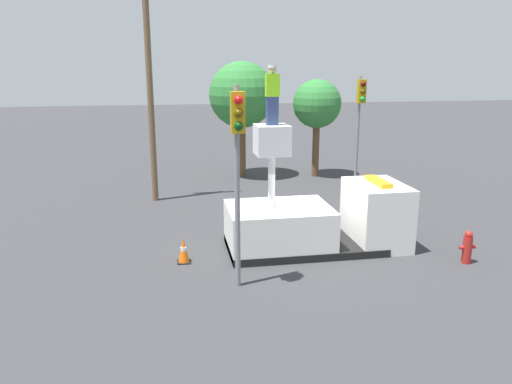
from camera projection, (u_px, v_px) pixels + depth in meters
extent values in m
plane|color=#38383A|center=(303.00, 248.00, 16.09)|extent=(120.00, 120.00, 0.00)
cube|color=black|center=(303.00, 245.00, 16.06)|extent=(4.87, 2.45, 0.24)
cube|color=white|center=(279.00, 229.00, 15.77)|extent=(3.22, 2.39, 1.44)
cube|color=white|center=(376.00, 214.00, 16.25)|extent=(1.64, 2.39, 2.05)
cube|color=black|center=(401.00, 201.00, 16.29)|extent=(0.03, 2.04, 0.82)
cube|color=orange|center=(378.00, 182.00, 15.98)|extent=(0.36, 1.44, 0.14)
cylinder|color=silver|center=(272.00, 180.00, 15.33)|extent=(0.22, 0.22, 1.76)
cube|color=silver|center=(272.00, 140.00, 15.03)|extent=(1.00, 1.00, 0.90)
cube|color=navy|center=(272.00, 111.00, 14.81)|extent=(0.34, 0.26, 0.84)
cube|color=#8CEA1E|center=(272.00, 85.00, 14.62)|extent=(0.40, 0.26, 0.66)
sphere|color=beige|center=(272.00, 70.00, 14.51)|extent=(0.23, 0.23, 0.23)
cylinder|color=white|center=(273.00, 66.00, 14.49)|extent=(0.26, 0.26, 0.09)
cylinder|color=gray|center=(237.00, 190.00, 12.75)|extent=(0.14, 0.14, 5.29)
cube|color=#B79314|center=(238.00, 112.00, 12.06)|extent=(0.34, 0.28, 1.00)
sphere|color=red|center=(239.00, 100.00, 11.80)|extent=(0.22, 0.22, 0.22)
sphere|color=#503C07|center=(239.00, 113.00, 11.88)|extent=(0.22, 0.22, 0.22)
sphere|color=#083710|center=(239.00, 126.00, 11.96)|extent=(0.22, 0.22, 0.22)
cylinder|color=gray|center=(357.00, 137.00, 22.13)|extent=(0.14, 0.14, 5.28)
cube|color=#B79314|center=(361.00, 91.00, 21.44)|extent=(0.34, 0.28, 1.00)
sphere|color=#490707|center=(364.00, 84.00, 21.18)|extent=(0.22, 0.22, 0.22)
sphere|color=#503C07|center=(363.00, 92.00, 21.26)|extent=(0.22, 0.22, 0.22)
sphere|color=green|center=(363.00, 99.00, 21.34)|extent=(0.22, 0.22, 0.22)
cylinder|color=#B2231E|center=(467.00, 250.00, 14.83)|extent=(0.27, 0.27, 0.83)
sphere|color=#B2231E|center=(469.00, 235.00, 14.71)|extent=(0.23, 0.23, 0.23)
cylinder|color=#B2231E|center=(461.00, 248.00, 14.77)|extent=(0.12, 0.11, 0.11)
cylinder|color=#B2231E|center=(473.00, 247.00, 14.84)|extent=(0.12, 0.11, 0.11)
cube|color=black|center=(184.00, 262.00, 14.96)|extent=(0.41, 0.41, 0.03)
cone|color=orange|center=(184.00, 250.00, 14.87)|extent=(0.34, 0.34, 0.79)
cylinder|color=white|center=(183.00, 249.00, 14.86)|extent=(0.18, 0.18, 0.11)
cylinder|color=brown|center=(316.00, 149.00, 26.14)|extent=(0.36, 0.36, 2.93)
sphere|color=#337F38|center=(317.00, 104.00, 25.56)|extent=(2.48, 2.48, 2.48)
cylinder|color=brown|center=(242.00, 147.00, 26.03)|extent=(0.36, 0.36, 3.08)
sphere|color=#337F38|center=(242.00, 95.00, 25.35)|extent=(3.35, 3.35, 3.35)
cylinder|color=brown|center=(150.00, 96.00, 20.69)|extent=(0.26, 0.26, 8.96)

